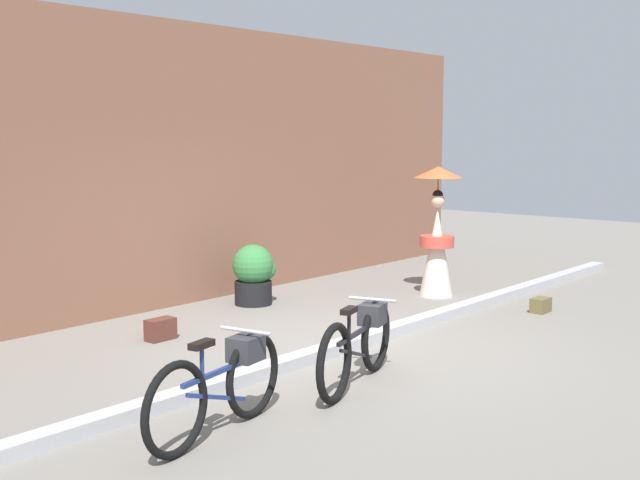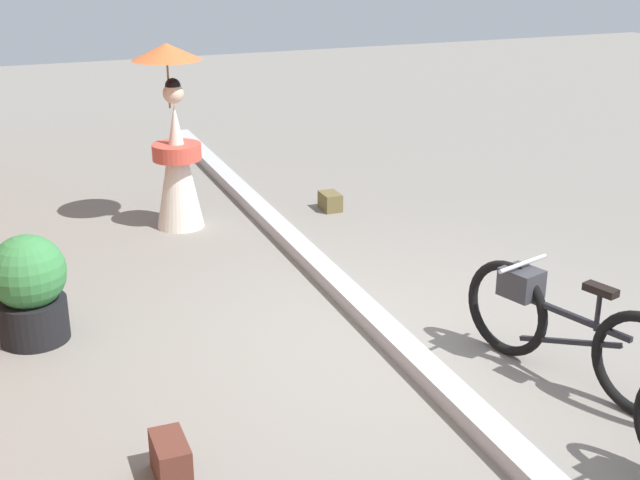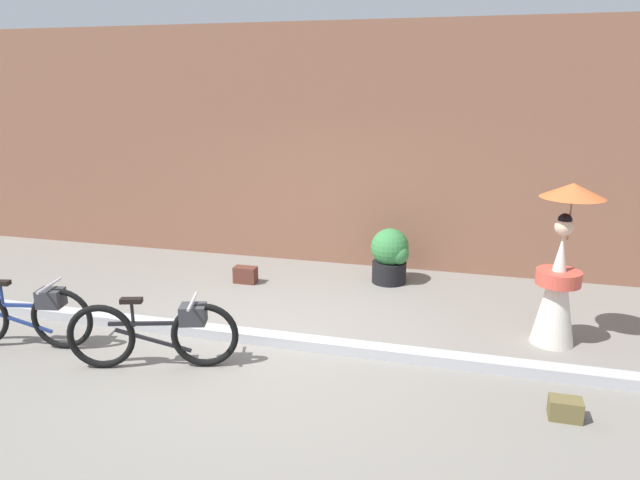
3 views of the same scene
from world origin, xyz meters
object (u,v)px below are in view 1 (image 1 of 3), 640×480
person_with_parasol (437,235)px  backpack_on_pavement (541,305)px  bicycle_far_side (221,383)px  bicycle_near_officer (359,343)px  potted_plant_by_door (254,273)px  backpack_spare (161,329)px

person_with_parasol → backpack_on_pavement: bearing=-92.5°
bicycle_far_side → backpack_on_pavement: size_ratio=5.90×
bicycle_near_officer → bicycle_far_side: size_ratio=1.03×
bicycle_far_side → bicycle_near_officer: bearing=-1.1°
bicycle_far_side → backpack_on_pavement: bicycle_far_side is taller
potted_plant_by_door → person_with_parasol: bearing=-36.6°
bicycle_far_side → potted_plant_by_door: size_ratio=2.03×
potted_plant_by_door → bicycle_near_officer: bearing=-120.6°
person_with_parasol → backpack_on_pavement: (-0.07, -1.64, -0.78)m
bicycle_near_officer → backpack_on_pavement: (3.98, 0.06, -0.29)m
bicycle_near_officer → bicycle_far_side: (-1.69, 0.03, 0.01)m
person_with_parasol → backpack_on_pavement: size_ratio=6.55×
bicycle_far_side → person_with_parasol: size_ratio=0.90×
potted_plant_by_door → bicycle_far_side: bearing=-138.2°
bicycle_far_side → backpack_spare: bearing=59.8°
potted_plant_by_door → backpack_spare: (-2.08, -0.58, -0.30)m
backpack_on_pavement → bicycle_near_officer: bearing=-179.1°
bicycle_near_officer → backpack_spare: size_ratio=5.11×
bicycle_far_side → person_with_parasol: 5.99m
bicycle_near_officer → potted_plant_by_door: potted_plant_by_door is taller
bicycle_far_side → person_with_parasol: (5.74, 1.67, 0.47)m
backpack_on_pavement → backpack_spare: backpack_spare is taller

